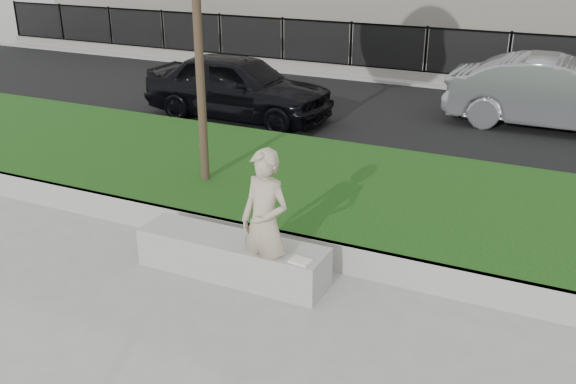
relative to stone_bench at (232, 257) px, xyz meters
The scene contains 11 objects.
ground 0.47m from the stone_bench, 83.34° to the right, with size 90.00×90.00×0.00m, color gray.
grass_bank 2.60m from the stone_bench, 88.97° to the left, with size 34.00×4.00×0.40m, color black.
grass_kerb 0.64m from the stone_bench, 85.83° to the left, with size 34.00×0.08×0.40m, color gray.
street 8.10m from the stone_bench, 89.67° to the left, with size 34.00×7.00×0.04m, color black.
far_pavement 12.60m from the stone_bench, 89.79° to the left, with size 34.00×3.00×0.12m, color gray.
iron_fence 11.60m from the stone_bench, 89.77° to the left, with size 32.00×0.30×1.50m.
stone_bench is the anchor object (origin of this frame).
man 0.86m from the stone_bench, 15.25° to the right, with size 0.65×0.43×1.78m, color #B8A68D.
book 1.07m from the stone_bench, 10.06° to the right, with size 0.24×0.17×0.03m, color white.
car_dark 7.16m from the stone_bench, 118.93° to the left, with size 1.74×4.33×1.47m, color black.
car_silver 9.05m from the stone_bench, 69.90° to the left, with size 1.61×4.60×1.52m, color gray.
Camera 1 is at (3.65, -5.72, 4.04)m, focal length 40.00 mm.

